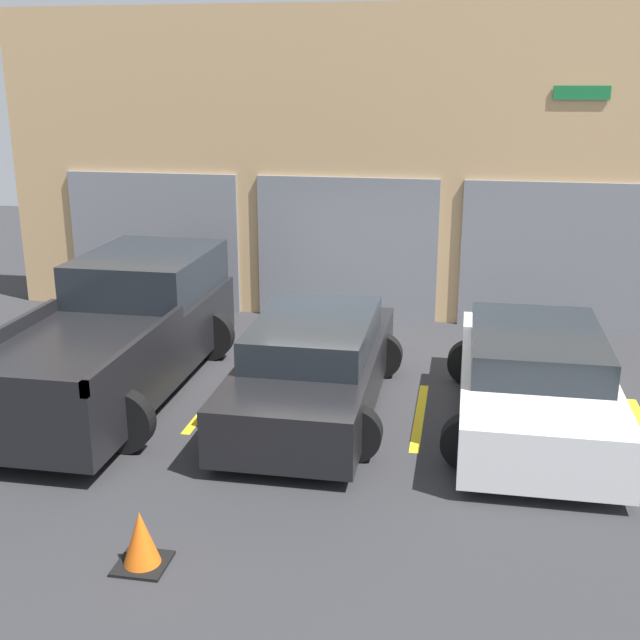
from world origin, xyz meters
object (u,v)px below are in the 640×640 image
Objects in this scene: pickup_truck at (120,333)px; traffic_cone at (141,541)px; sedan_white at (534,381)px; sedan_side at (314,366)px.

traffic_cone is at bearing -64.27° from pickup_truck.
sedan_white is 2.86m from sedan_side.
sedan_side reaches higher than sedan_white.
sedan_side is 3.97m from traffic_cone.
sedan_white is (5.72, -0.29, -0.22)m from pickup_truck.
sedan_side is at bearing 77.42° from traffic_cone.
sedan_white is 0.98× the size of sedan_side.
sedan_side is at bearing -5.68° from pickup_truck.
pickup_truck is at bearing 115.73° from traffic_cone.
pickup_truck reaches higher than sedan_white.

